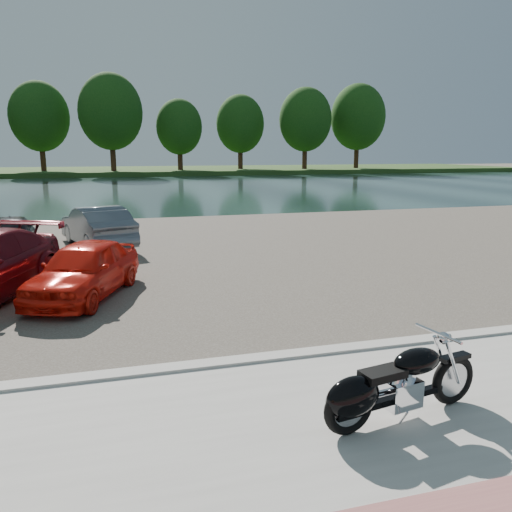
{
  "coord_description": "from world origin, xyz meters",
  "views": [
    {
      "loc": [
        -2.67,
        -5.16,
        3.37
      ],
      "look_at": [
        0.16,
        5.09,
        1.1
      ],
      "focal_mm": 35.0,
      "sensor_mm": 36.0,
      "label": 1
    }
  ],
  "objects": [
    {
      "name": "ground",
      "position": [
        0.0,
        0.0,
        0.0
      ],
      "size": [
        200.0,
        200.0,
        0.0
      ],
      "primitive_type": "plane",
      "color": "#595447",
      "rests_on": "ground"
    },
    {
      "name": "far_trees",
      "position": [
        4.36,
        65.79,
        7.49
      ],
      "size": [
        70.25,
        10.68,
        12.52
      ],
      "color": "#381F14",
      "rests_on": "far_bank"
    },
    {
      "name": "motorcycle",
      "position": [
        0.38,
        -0.23,
        0.56
      ],
      "size": [
        2.31,
        0.83,
        1.05
      ],
      "rotation": [
        0.0,
        0.0,
        0.18
      ],
      "color": "black",
      "rests_on": "promenade"
    },
    {
      "name": "car_9",
      "position": [
        -3.43,
        12.95,
        0.75
      ],
      "size": [
        2.79,
        4.55,
        1.42
      ],
      "primitive_type": "imported",
      "rotation": [
        0.0,
        0.0,
        3.47
      ],
      "color": "slate",
      "rests_on": "parking_lot"
    },
    {
      "name": "parking_lot",
      "position": [
        0.0,
        11.0,
        0.02
      ],
      "size": [
        60.0,
        18.0,
        0.04
      ],
      "primitive_type": "cube",
      "color": "#433F36",
      "rests_on": "ground"
    },
    {
      "name": "river",
      "position": [
        0.0,
        40.0,
        0.0
      ],
      "size": [
        120.0,
        40.0,
        0.0
      ],
      "primitive_type": "cube",
      "color": "#1A2F2D",
      "rests_on": "ground"
    },
    {
      "name": "far_bank",
      "position": [
        0.0,
        72.0,
        0.3
      ],
      "size": [
        120.0,
        24.0,
        0.6
      ],
      "primitive_type": "cube",
      "color": "#234217",
      "rests_on": "ground"
    },
    {
      "name": "car_8",
      "position": [
        -6.17,
        12.72,
        0.68
      ],
      "size": [
        1.96,
        3.9,
        1.27
      ],
      "primitive_type": "imported",
      "rotation": [
        0.0,
        0.0,
        3.27
      ],
      "color": "black",
      "rests_on": "parking_lot"
    },
    {
      "name": "promenade",
      "position": [
        0.0,
        -1.0,
        0.05
      ],
      "size": [
        60.0,
        6.0,
        0.1
      ],
      "primitive_type": "cube",
      "color": "#A7A49D",
      "rests_on": "ground"
    },
    {
      "name": "kerb",
      "position": [
        0.0,
        2.0,
        0.07
      ],
      "size": [
        60.0,
        0.3,
        0.14
      ],
      "primitive_type": "cube",
      "color": "#A7A49D",
      "rests_on": "ground"
    },
    {
      "name": "car_4",
      "position": [
        -3.51,
        6.58,
        0.69
      ],
      "size": [
        2.82,
        4.1,
        1.3
      ],
      "primitive_type": "imported",
      "rotation": [
        0.0,
        0.0,
        -0.38
      ],
      "color": "red",
      "rests_on": "parking_lot"
    }
  ]
}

